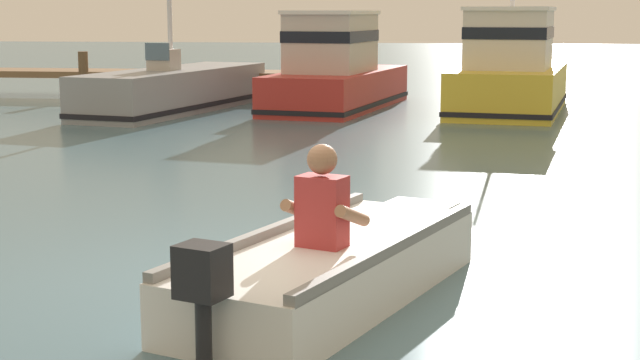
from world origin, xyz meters
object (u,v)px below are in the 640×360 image
rowboat_with_person (336,265)px  moored_boat_grey (175,91)px  moored_boat_yellow (510,74)px  moored_boat_red (336,73)px

rowboat_with_person → moored_boat_grey: size_ratio=0.57×
moored_boat_grey → moored_boat_yellow: bearing=5.4°
moored_boat_grey → moored_boat_red: bearing=14.8°
moored_boat_grey → moored_boat_red: (3.40, 0.90, 0.35)m
moored_boat_red → moored_boat_grey: bearing=-165.2°
rowboat_with_person → moored_boat_yellow: bearing=81.5°
moored_boat_grey → moored_boat_yellow: (7.18, 0.68, 0.39)m
moored_boat_red → moored_boat_yellow: size_ratio=1.03×
moored_boat_red → moored_boat_yellow: 3.78m
moored_boat_grey → moored_boat_red: moored_boat_grey is taller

